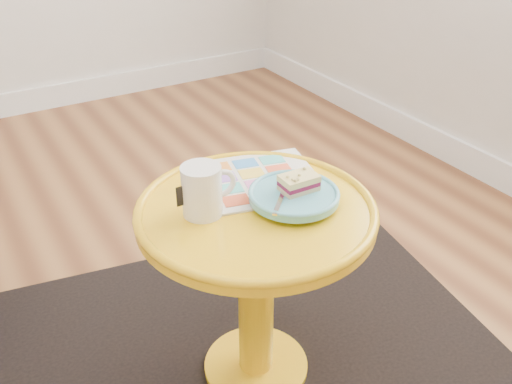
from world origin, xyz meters
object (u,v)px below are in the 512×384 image
side_table (256,260)px  mug (203,189)px  newspaper (255,180)px  plate (294,196)px

side_table → mug: bearing=159.1°
side_table → mug: mug is taller
mug → newspaper: bearing=24.3°
newspaper → side_table: bearing=-106.5°
side_table → newspaper: (0.06, 0.10, 0.14)m
plate → side_table: bearing=162.6°
newspaper → mug: 0.18m
newspaper → mug: size_ratio=2.42×
mug → plate: 0.20m
side_table → mug: size_ratio=4.29×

